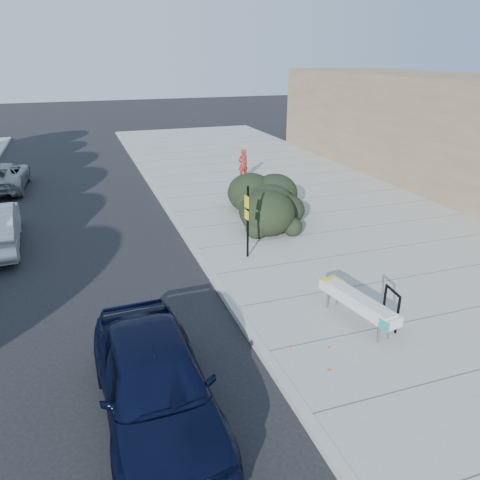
{
  "coord_description": "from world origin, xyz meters",
  "views": [
    {
      "loc": [
        -3.29,
        -9.77,
        6.12
      ],
      "look_at": [
        0.94,
        2.29,
        1.0
      ],
      "focal_mm": 35.0,
      "sensor_mm": 36.0,
      "label": 1
    }
  ],
  "objects_px": {
    "bench": "(358,302)",
    "bike_rack": "(391,304)",
    "suv_silver": "(1,176)",
    "sign_post": "(247,217)",
    "pedestrian": "(243,164)",
    "sedan_navy": "(155,381)"
  },
  "relations": [
    {
      "from": "bike_rack",
      "to": "pedestrian",
      "type": "bearing_deg",
      "value": 90.46
    },
    {
      "from": "bench",
      "to": "suv_silver",
      "type": "bearing_deg",
      "value": 110.28
    },
    {
      "from": "bike_rack",
      "to": "pedestrian",
      "type": "relative_size",
      "value": 0.64
    },
    {
      "from": "bike_rack",
      "to": "suv_silver",
      "type": "xyz_separation_m",
      "value": [
        -9.97,
        16.55,
        -0.07
      ]
    },
    {
      "from": "bike_rack",
      "to": "sedan_navy",
      "type": "height_order",
      "value": "sedan_navy"
    },
    {
      "from": "sign_post",
      "to": "pedestrian",
      "type": "relative_size",
      "value": 1.52
    },
    {
      "from": "bench",
      "to": "pedestrian",
      "type": "relative_size",
      "value": 1.59
    },
    {
      "from": "bike_rack",
      "to": "sign_post",
      "type": "xyz_separation_m",
      "value": [
        -1.76,
        4.89,
        0.74
      ]
    },
    {
      "from": "bench",
      "to": "bike_rack",
      "type": "height_order",
      "value": "bike_rack"
    },
    {
      "from": "bench",
      "to": "sign_post",
      "type": "xyz_separation_m",
      "value": [
        -1.11,
        4.5,
        0.75
      ]
    },
    {
      "from": "pedestrian",
      "to": "sedan_navy",
      "type": "bearing_deg",
      "value": 55.48
    },
    {
      "from": "suv_silver",
      "to": "bike_rack",
      "type": "bearing_deg",
      "value": 123.28
    },
    {
      "from": "suv_silver",
      "to": "pedestrian",
      "type": "xyz_separation_m",
      "value": [
        11.4,
        -2.33,
        0.25
      ]
    },
    {
      "from": "bench",
      "to": "pedestrian",
      "type": "height_order",
      "value": "pedestrian"
    },
    {
      "from": "suv_silver",
      "to": "bench",
      "type": "bearing_deg",
      "value": 122.2
    },
    {
      "from": "bench",
      "to": "sedan_navy",
      "type": "height_order",
      "value": "sedan_navy"
    },
    {
      "from": "sign_post",
      "to": "pedestrian",
      "type": "xyz_separation_m",
      "value": [
        3.19,
        9.32,
        -0.56
      ]
    },
    {
      "from": "sign_post",
      "to": "pedestrian",
      "type": "height_order",
      "value": "sign_post"
    },
    {
      "from": "bike_rack",
      "to": "sign_post",
      "type": "relative_size",
      "value": 0.42
    },
    {
      "from": "bike_rack",
      "to": "suv_silver",
      "type": "distance_m",
      "value": 19.32
    },
    {
      "from": "bench",
      "to": "suv_silver",
      "type": "xyz_separation_m",
      "value": [
        -9.32,
        16.15,
        -0.06
      ]
    },
    {
      "from": "sedan_navy",
      "to": "suv_silver",
      "type": "height_order",
      "value": "sedan_navy"
    }
  ]
}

